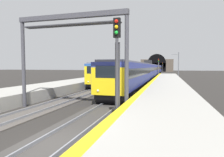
# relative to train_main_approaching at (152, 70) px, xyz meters

# --- Properties ---
(ground_plane) EXTENTS (320.00, 320.00, 0.00)m
(ground_plane) POSITION_rel_train_main_approaching_xyz_m (-49.91, -0.00, -2.21)
(ground_plane) COLOR #282623
(platform_right) EXTENTS (112.00, 4.87, 1.07)m
(platform_right) POSITION_rel_train_main_approaching_xyz_m (-49.91, -4.44, -1.67)
(platform_right) COLOR #9E9B93
(platform_right) RESTS_ON ground_plane
(platform_right_edge_strip) EXTENTS (112.00, 0.50, 0.01)m
(platform_right_edge_strip) POSITION_rel_train_main_approaching_xyz_m (-49.91, -2.26, -1.13)
(platform_right_edge_strip) COLOR yellow
(platform_right_edge_strip) RESTS_ON platform_right
(track_main_line) EXTENTS (160.00, 3.01, 0.21)m
(track_main_line) POSITION_rel_train_main_approaching_xyz_m (-49.91, -0.00, -2.17)
(track_main_line) COLOR #383533
(track_main_line) RESTS_ON ground_plane
(train_main_approaching) EXTENTS (84.19, 3.05, 4.74)m
(train_main_approaching) POSITION_rel_train_main_approaching_xyz_m (0.00, 0.00, 0.00)
(train_main_approaching) COLOR navy
(train_main_approaching) RESTS_ON ground_plane
(train_adjacent_platform) EXTENTS (38.36, 2.82, 4.75)m
(train_adjacent_platform) POSITION_rel_train_main_approaching_xyz_m (-14.05, 4.79, -0.01)
(train_adjacent_platform) COLOR #264C99
(train_adjacent_platform) RESTS_ON ground_plane
(railway_signal_near) EXTENTS (0.39, 0.38, 5.88)m
(railway_signal_near) POSITION_rel_train_main_approaching_xyz_m (-46.37, -1.80, 1.32)
(railway_signal_near) COLOR #38383D
(railway_signal_near) RESTS_ON ground_plane
(railway_signal_mid) EXTENTS (0.39, 0.38, 5.64)m
(railway_signal_mid) POSITION_rel_train_main_approaching_xyz_m (3.22, -1.80, 1.18)
(railway_signal_mid) COLOR #4C4C54
(railway_signal_mid) RESTS_ON ground_plane
(railway_signal_far) EXTENTS (0.39, 0.38, 5.44)m
(railway_signal_far) POSITION_rel_train_main_approaching_xyz_m (51.59, -1.80, 0.96)
(railway_signal_far) COLOR #38383D
(railway_signal_far) RESTS_ON ground_plane
(overhead_signal_gantry) EXTENTS (0.70, 8.69, 7.09)m
(overhead_signal_gantry) POSITION_rel_train_main_approaching_xyz_m (-43.80, 2.39, 3.15)
(overhead_signal_gantry) COLOR #3F3F47
(overhead_signal_gantry) RESTS_ON ground_plane
(tunnel_portal) EXTENTS (2.67, 20.54, 11.50)m
(tunnel_portal) POSITION_rel_train_main_approaching_xyz_m (70.77, 2.39, 1.77)
(tunnel_portal) COLOR #51473D
(tunnel_portal) RESTS_ON ground_plane
(catenary_mast_near) EXTENTS (0.22, 2.03, 7.15)m
(catenary_mast_near) POSITION_rel_train_main_approaching_xyz_m (-1.19, -7.24, 1.47)
(catenary_mast_near) COLOR #595B60
(catenary_mast_near) RESTS_ON ground_plane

